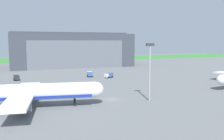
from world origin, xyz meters
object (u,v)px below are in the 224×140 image
at_px(fuel_bowser, 17,78).
at_px(apron_light_mast, 150,67).
at_px(maintenance_hangar, 71,50).
at_px(pushback_tractor, 90,74).
at_px(stair_truck, 109,75).
at_px(airliner_near_right, 27,93).

distance_m(fuel_bowser, apron_light_mast, 64.10).
bearing_deg(fuel_bowser, maintenance_hangar, 57.35).
distance_m(maintenance_hangar, pushback_tractor, 55.95).
bearing_deg(stair_truck, pushback_tractor, 140.72).
height_order(maintenance_hangar, pushback_tractor, maintenance_hangar).
distance_m(pushback_tractor, apron_light_mast, 53.15).
bearing_deg(airliner_near_right, maintenance_hangar, 72.65).
bearing_deg(apron_light_mast, pushback_tractor, 93.07).
bearing_deg(pushback_tractor, maintenance_hangar, 87.39).
bearing_deg(fuel_bowser, airliner_near_right, -86.98).
bearing_deg(stair_truck, airliner_near_right, -131.17).
relative_size(fuel_bowser, pushback_tractor, 0.92).
height_order(maintenance_hangar, airliner_near_right, maintenance_hangar).
bearing_deg(apron_light_mast, stair_truck, 84.35).
bearing_deg(fuel_bowser, pushback_tractor, -0.73).
height_order(airliner_near_right, stair_truck, airliner_near_right).
xyz_separation_m(stair_truck, apron_light_mast, (-4.58, -46.37, 8.49)).
relative_size(maintenance_hangar, fuel_bowser, 20.75).
bearing_deg(pushback_tractor, apron_light_mast, -86.93).
distance_m(fuel_bowser, stair_truck, 40.41).
distance_m(maintenance_hangar, airliner_near_right, 108.95).
relative_size(airliner_near_right, fuel_bowser, 10.29).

